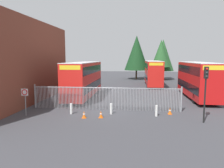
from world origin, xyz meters
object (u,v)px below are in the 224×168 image
Objects in this scene: traffic_cone_near_kerb at (84,115)px; traffic_cone_by_gate at (101,114)px; bollard_near_left at (71,109)px; speed_limit_sign_post at (25,95)px; bollard_center_front at (111,109)px; double_decker_bus_behind_fence_left at (84,78)px; double_decker_bus_behind_fence_right at (153,72)px; traffic_light_kerbside at (206,84)px; double_decker_bus_near_gate at (197,79)px; traffic_cone_mid_forecourt at (170,111)px; bollard_near_right at (156,111)px.

traffic_cone_by_gate is at bearing 9.38° from traffic_cone_near_kerb.
bollard_near_left is 0.40× the size of speed_limit_sign_post.
bollard_near_left reaches higher than traffic_cone_by_gate.
bollard_center_front is 1.44m from traffic_cone_by_gate.
double_decker_bus_behind_fence_left is 1.00× the size of double_decker_bus_behind_fence_right.
speed_limit_sign_post is at bearing 178.88° from traffic_light_kerbside.
speed_limit_sign_post is (-12.45, -21.48, -0.65)m from double_decker_bus_behind_fence_right.
double_decker_bus_near_gate reaches higher than traffic_cone_mid_forecourt.
double_decker_bus_behind_fence_right reaches higher than bollard_near_left.
bollard_near_right reaches higher than traffic_cone_near_kerb.
double_decker_bus_behind_fence_right is 18.32× the size of traffic_cone_near_kerb.
bollard_near_left and bollard_center_front have the same top height.
bollard_center_front reaches higher than traffic_cone_mid_forecourt.
double_decker_bus_near_gate reaches higher than speed_limit_sign_post.
double_decker_bus_behind_fence_left is 9.30m from speed_limit_sign_post.
bollard_near_left is at bearing 162.87° from traffic_cone_by_gate.
bollard_center_front is 1.00× the size of bollard_near_right.
double_decker_bus_behind_fence_right reaches higher than traffic_light_kerbside.
traffic_cone_near_kerb is (-1.37, -0.23, 0.00)m from traffic_cone_by_gate.
double_decker_bus_near_gate is 11.38× the size of bollard_center_front.
double_decker_bus_near_gate is 11.38× the size of bollard_near_left.
double_decker_bus_behind_fence_right is at bearing 110.97° from double_decker_bus_near_gate.
double_decker_bus_near_gate is 1.00× the size of double_decker_bus_behind_fence_left.
traffic_cone_mid_forecourt is (-0.04, -19.58, -2.13)m from double_decker_bus_behind_fence_right.
bollard_center_front is 3.93m from bollard_near_right.
bollard_near_left is at bearing -113.08° from double_decker_bus_behind_fence_right.
traffic_cone_near_kerb is at bearing 178.95° from traffic_light_kerbside.
double_decker_bus_near_gate is at bearing 43.60° from traffic_cone_by_gate.
bollard_center_front is (-9.63, -8.59, -1.95)m from double_decker_bus_near_gate.
bollard_near_right is at bearing -93.63° from double_decker_bus_behind_fence_right.
traffic_light_kerbside is (7.36, -1.64, 2.51)m from bollard_center_front.
double_decker_bus_behind_fence_left is 8.11m from bollard_near_left.
traffic_light_kerbside is (11.69, -9.10, 0.56)m from double_decker_bus_behind_fence_left.
traffic_cone_near_kerb is at bearing -139.31° from double_decker_bus_near_gate.
double_decker_bus_behind_fence_right reaches higher than traffic_cone_near_kerb.
traffic_cone_near_kerb is (1.44, -1.10, -0.19)m from bollard_near_left.
speed_limit_sign_post is at bearing -174.30° from bollard_near_right.
speed_limit_sign_post reaches higher than traffic_cone_near_kerb.
double_decker_bus_behind_fence_left reaches higher than bollard_near_right.
bollard_near_right is (3.92, -0.24, 0.00)m from bollard_center_front.
bollard_near_left is at bearing -84.10° from double_decker_bus_behind_fence_left.
traffic_cone_near_kerb is (-7.29, -21.59, -2.13)m from double_decker_bus_behind_fence_right.
speed_limit_sign_post reaches higher than bollard_near_left.
bollard_center_front is 1.61× the size of traffic_cone_mid_forecourt.
double_decker_bus_behind_fence_right is 24.83m from speed_limit_sign_post.
speed_limit_sign_post is at bearing -149.45° from double_decker_bus_near_gate.
traffic_light_kerbside reaches higher than traffic_cone_by_gate.
traffic_light_kerbside is at bearing -12.60° from bollard_center_front.
traffic_cone_near_kerb is (2.25, -8.93, -2.13)m from double_decker_bus_behind_fence_left.
double_decker_bus_behind_fence_right is at bearing 86.37° from bollard_near_right.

